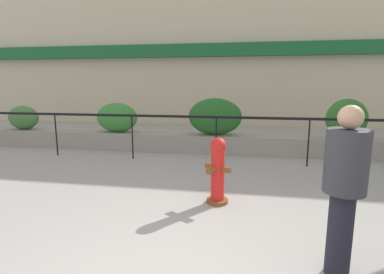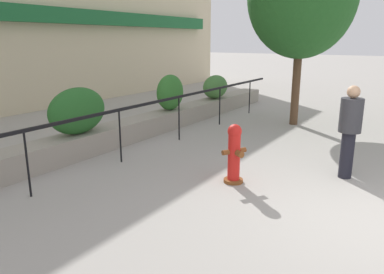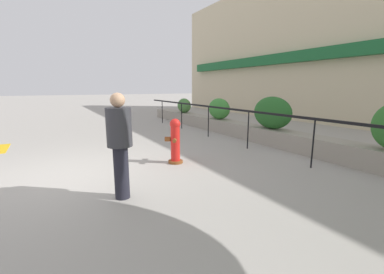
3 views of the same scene
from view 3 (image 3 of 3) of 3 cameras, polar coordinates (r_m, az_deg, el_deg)
The scene contains 8 objects.
ground_plane at distance 5.97m, azimuth -26.09°, elevation -7.80°, with size 120.00×120.00×0.00m, color #9E9991.
planter_wall_low at distance 8.58m, azimuth 17.75°, elevation 0.02°, with size 18.00×0.70×0.50m, color gray.
fence_railing_segment at distance 7.70m, azimuth 12.49°, elevation 4.86°, with size 15.00×0.05×1.15m.
hedge_bush_0 at distance 13.38m, azimuth -1.76°, elevation 6.99°, with size 0.98×0.59×0.74m, color #427538.
hedge_bush_1 at distance 10.75m, azimuth 6.02°, elevation 6.27°, with size 1.24×0.61×0.86m, color #387F33.
hedge_bush_2 at distance 8.57m, azimuth 17.37°, elevation 5.17°, with size 1.48×0.63×1.02m, color #235B23.
fire_hydrant at distance 6.16m, azimuth -3.77°, elevation -0.80°, with size 0.48×0.48×1.08m.
pedestrian at distance 4.25m, azimuth -15.78°, elevation -0.58°, with size 0.54×0.54×1.73m.
Camera 3 is at (5.68, -0.24, 1.81)m, focal length 24.00 mm.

